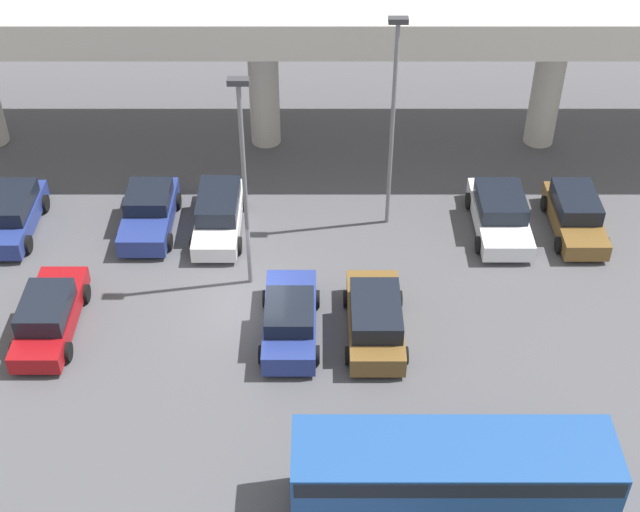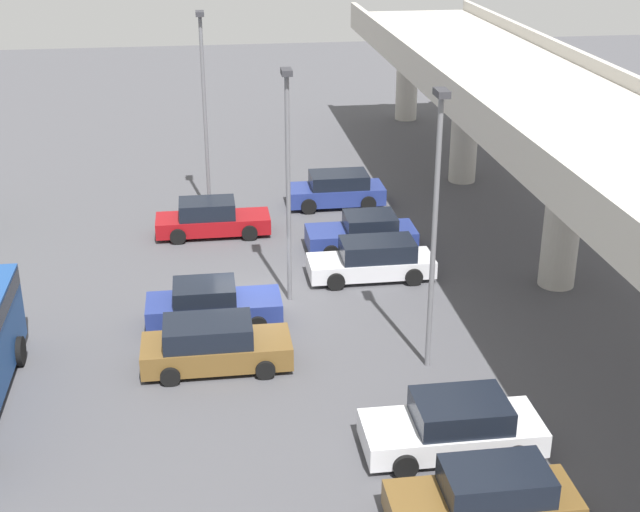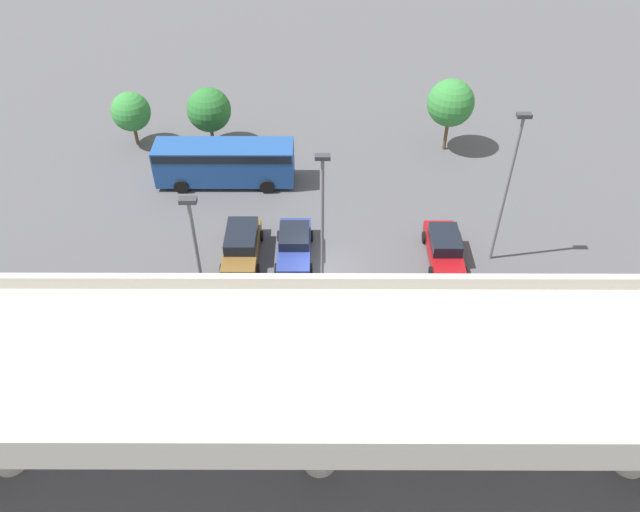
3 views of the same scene
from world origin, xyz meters
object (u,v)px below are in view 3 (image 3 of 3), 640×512
at_px(parked_car_0, 523,327).
at_px(parked_car_6, 120,328).
at_px(parked_car_5, 242,245).
at_px(lamp_post_by_overpass, 509,181).
at_px(parked_car_2, 410,331).
at_px(tree_front_left, 451,103).
at_px(tree_front_far_right, 131,112).
at_px(lamp_post_near_aisle, 199,268).
at_px(parked_car_1, 444,248).
at_px(tree_front_centre, 209,110).
at_px(parked_car_7, 59,327).
at_px(parked_car_3, 352,328).
at_px(lamp_post_mid_lot, 322,218).
at_px(shuttle_bus, 225,161).
at_px(parked_car_4, 294,246).

height_order(parked_car_0, parked_car_6, parked_car_0).
xyz_separation_m(parked_car_5, lamp_post_by_overpass, (-13.88, 0.19, 4.43)).
distance_m(parked_car_2, tree_front_left, 18.40).
relative_size(parked_car_0, tree_front_far_right, 1.14).
height_order(parked_car_6, lamp_post_near_aisle, lamp_post_near_aisle).
height_order(parked_car_2, tree_front_left, tree_front_left).
xyz_separation_m(parked_car_1, lamp_post_by_overpass, (-2.66, -0.02, 4.47)).
bearing_deg(tree_front_centre, parked_car_7, 74.46).
relative_size(parked_car_2, tree_front_centre, 1.06).
xyz_separation_m(parked_car_5, tree_front_centre, (3.23, -11.91, 1.93)).
relative_size(parked_car_3, parked_car_5, 1.03).
bearing_deg(parked_car_2, parked_car_7, 89.36).
bearing_deg(lamp_post_near_aisle, parked_car_1, -152.06).
height_order(parked_car_2, parked_car_7, parked_car_7).
xyz_separation_m(tree_front_centre, tree_front_far_right, (5.34, -0.01, -0.15)).
distance_m(parked_car_1, lamp_post_mid_lot, 8.35).
distance_m(parked_car_3, shuttle_bus, 15.44).
height_order(parked_car_6, lamp_post_by_overpass, lamp_post_by_overpass).
bearing_deg(parked_car_7, lamp_post_near_aisle, -93.74).
xyz_separation_m(parked_car_1, parked_car_4, (8.31, -0.20, -0.01)).
bearing_deg(parked_car_4, parked_car_5, -90.29).
bearing_deg(parked_car_4, parked_car_6, -52.98).
xyz_separation_m(shuttle_bus, tree_front_left, (-14.70, -4.15, 1.86)).
relative_size(parked_car_3, lamp_post_near_aisle, 0.55).
relative_size(lamp_post_near_aisle, tree_front_left, 1.72).
height_order(parked_car_4, parked_car_7, parked_car_4).
bearing_deg(lamp_post_by_overpass, parked_car_6, 17.38).
xyz_separation_m(parked_car_0, lamp_post_mid_lot, (9.65, -3.22, 4.10)).
bearing_deg(lamp_post_by_overpass, shuttle_bus, -25.40).
xyz_separation_m(parked_car_3, parked_car_6, (11.17, 0.01, -0.01)).
bearing_deg(parked_car_7, parked_car_0, -89.85).
bearing_deg(lamp_post_mid_lot, parked_car_2, 140.63).
height_order(parked_car_1, tree_front_far_right, tree_front_far_right).
height_order(parked_car_4, lamp_post_near_aisle, lamp_post_near_aisle).
bearing_deg(parked_car_4, parked_car_2, 42.58).
bearing_deg(tree_front_far_right, parked_car_5, 125.69).
distance_m(parked_car_2, shuttle_bus, 17.10).
xyz_separation_m(parked_car_2, lamp_post_mid_lot, (4.23, -3.47, 4.16)).
bearing_deg(parked_car_2, lamp_post_near_aisle, 91.77).
relative_size(parked_car_0, parked_car_1, 0.92).
xyz_separation_m(parked_car_3, shuttle_bus, (7.63, -13.39, 0.91)).
bearing_deg(lamp_post_near_aisle, parked_car_3, -176.38).
relative_size(parked_car_6, shuttle_bus, 0.54).
height_order(lamp_post_mid_lot, tree_front_far_right, lamp_post_mid_lot).
height_order(parked_car_5, lamp_post_by_overpass, lamp_post_by_overpass).
relative_size(lamp_post_mid_lot, tree_front_centre, 1.99).
distance_m(parked_car_7, lamp_post_near_aisle, 8.61).
distance_m(parked_car_2, lamp_post_mid_lot, 6.88).
distance_m(parked_car_1, parked_car_2, 6.60).
xyz_separation_m(parked_car_1, lamp_post_mid_lot, (6.76, 2.62, 4.16)).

